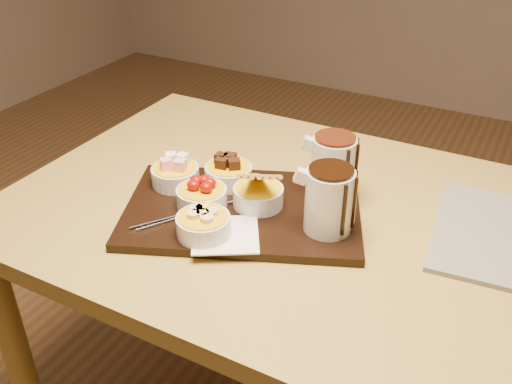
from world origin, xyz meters
The scene contains 11 objects.
dining_table centered at (0.00, 0.00, 0.65)m, with size 1.20×0.80×0.75m.
serving_board centered at (-0.10, -0.06, 0.76)m, with size 0.46×0.30×0.02m, color black.
napkin centered at (-0.08, -0.16, 0.77)m, with size 0.12×0.12×0.00m, color white.
bowl_marshmallows centered at (-0.27, -0.05, 0.79)m, with size 0.10×0.10×0.04m, color silver.
bowl_cake centered at (-0.17, 0.00, 0.79)m, with size 0.10×0.10×0.04m, color silver.
bowl_strawberries centered at (-0.17, -0.10, 0.79)m, with size 0.10×0.10×0.04m, color silver.
bowl_biscotti centered at (-0.08, -0.04, 0.79)m, with size 0.10×0.10×0.04m, color silver.
bowl_bananas centered at (-0.12, -0.18, 0.79)m, with size 0.10×0.10×0.04m, color silver.
pitcher_dark_chocolate centered at (0.07, -0.06, 0.83)m, with size 0.09×0.09×0.12m, color silver.
pitcher_milk_chocolate centered at (0.03, 0.07, 0.83)m, with size 0.09×0.09×0.12m, color silver.
fondue_skewers centered at (-0.17, -0.13, 0.77)m, with size 0.26×0.03×0.01m, color silver, non-canonical shape.
Camera 1 is at (0.37, -0.89, 1.38)m, focal length 40.00 mm.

